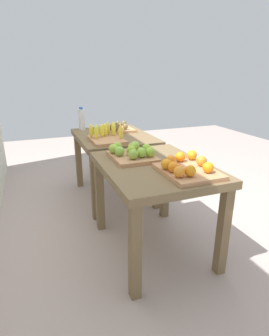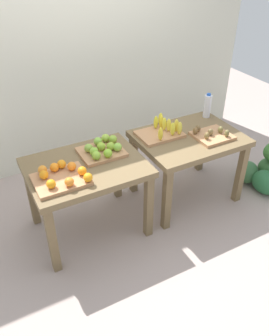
{
  "view_description": "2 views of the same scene",
  "coord_description": "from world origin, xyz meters",
  "px_view_note": "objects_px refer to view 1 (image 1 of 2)",
  "views": [
    {
      "loc": [
        -2.39,
        0.87,
        1.44
      ],
      "look_at": [
        0.01,
        -0.05,
        0.53
      ],
      "focal_mm": 29.42,
      "sensor_mm": 36.0,
      "label": 1
    },
    {
      "loc": [
        -1.37,
        -2.45,
        2.47
      ],
      "look_at": [
        -0.05,
        0.04,
        0.53
      ],
      "focal_mm": 37.16,
      "sensor_mm": 36.0,
      "label": 2
    }
  ],
  "objects_px": {
    "orange_bin": "(186,168)",
    "kiwi_bin": "(119,129)",
    "water_bottle": "(82,119)",
    "watermelon_pile": "(112,158)",
    "display_table_left": "(154,178)",
    "display_table_right": "(114,144)",
    "apple_bin": "(132,153)",
    "banana_crate": "(106,136)"
  },
  "relations": [
    {
      "from": "orange_bin",
      "to": "kiwi_bin",
      "type": "height_order",
      "value": "orange_bin"
    },
    {
      "from": "water_bottle",
      "to": "watermelon_pile",
      "type": "bearing_deg",
      "value": -45.08
    },
    {
      "from": "display_table_left",
      "to": "display_table_right",
      "type": "xyz_separation_m",
      "value": [
        1.12,
        0.0,
        0.0
      ]
    },
    {
      "from": "apple_bin",
      "to": "kiwi_bin",
      "type": "height_order",
      "value": "apple_bin"
    },
    {
      "from": "display_table_right",
      "to": "banana_crate",
      "type": "bearing_deg",
      "value": 148.21
    },
    {
      "from": "orange_bin",
      "to": "watermelon_pile",
      "type": "bearing_deg",
      "value": -3.05
    },
    {
      "from": "kiwi_bin",
      "to": "water_bottle",
      "type": "height_order",
      "value": "water_bottle"
    },
    {
      "from": "kiwi_bin",
      "to": "watermelon_pile",
      "type": "bearing_deg",
      "value": -9.21
    },
    {
      "from": "apple_bin",
      "to": "kiwi_bin",
      "type": "distance_m",
      "value": 1.11
    },
    {
      "from": "apple_bin",
      "to": "display_table_left",
      "type": "bearing_deg",
      "value": -153.47
    },
    {
      "from": "water_bottle",
      "to": "orange_bin",
      "type": "bearing_deg",
      "value": -167.44
    },
    {
      "from": "apple_bin",
      "to": "orange_bin",
      "type": "bearing_deg",
      "value": -153.5
    },
    {
      "from": "apple_bin",
      "to": "water_bottle",
      "type": "bearing_deg",
      "value": 7.15
    },
    {
      "from": "display_table_left",
      "to": "banana_crate",
      "type": "relative_size",
      "value": 2.36
    },
    {
      "from": "banana_crate",
      "to": "kiwi_bin",
      "type": "bearing_deg",
      "value": -33.42
    },
    {
      "from": "orange_bin",
      "to": "kiwi_bin",
      "type": "relative_size",
      "value": 1.28
    },
    {
      "from": "display_table_left",
      "to": "apple_bin",
      "type": "relative_size",
      "value": 2.54
    },
    {
      "from": "kiwi_bin",
      "to": "water_bottle",
      "type": "relative_size",
      "value": 1.32
    },
    {
      "from": "water_bottle",
      "to": "display_table_right",
      "type": "bearing_deg",
      "value": -146.99
    },
    {
      "from": "banana_crate",
      "to": "water_bottle",
      "type": "bearing_deg",
      "value": 11.05
    },
    {
      "from": "orange_bin",
      "to": "water_bottle",
      "type": "distance_m",
      "value": 1.84
    },
    {
      "from": "apple_bin",
      "to": "display_table_right",
      "type": "bearing_deg",
      "value": -6.72
    },
    {
      "from": "display_table_right",
      "to": "apple_bin",
      "type": "height_order",
      "value": "apple_bin"
    },
    {
      "from": "kiwi_bin",
      "to": "water_bottle",
      "type": "xyz_separation_m",
      "value": [
        0.24,
        0.4,
        0.1
      ]
    },
    {
      "from": "banana_crate",
      "to": "water_bottle",
      "type": "distance_m",
      "value": 0.67
    },
    {
      "from": "orange_bin",
      "to": "water_bottle",
      "type": "xyz_separation_m",
      "value": [
        1.79,
        0.4,
        0.09
      ]
    },
    {
      "from": "display_table_left",
      "to": "water_bottle",
      "type": "height_order",
      "value": "water_bottle"
    },
    {
      "from": "banana_crate",
      "to": "watermelon_pile",
      "type": "bearing_deg",
      "value": -18.58
    },
    {
      "from": "water_bottle",
      "to": "watermelon_pile",
      "type": "distance_m",
      "value": 1.03
    },
    {
      "from": "display_table_right",
      "to": "water_bottle",
      "type": "relative_size",
      "value": 3.82
    },
    {
      "from": "apple_bin",
      "to": "banana_crate",
      "type": "bearing_deg",
      "value": 3.28
    },
    {
      "from": "display_table_right",
      "to": "apple_bin",
      "type": "distance_m",
      "value": 0.93
    },
    {
      "from": "banana_crate",
      "to": "display_table_left",
      "type": "bearing_deg",
      "value": -170.69
    },
    {
      "from": "display_table_left",
      "to": "apple_bin",
      "type": "distance_m",
      "value": 0.29
    },
    {
      "from": "display_table_left",
      "to": "display_table_right",
      "type": "distance_m",
      "value": 1.12
    },
    {
      "from": "display_table_left",
      "to": "banana_crate",
      "type": "xyz_separation_m",
      "value": [
        0.89,
        0.15,
        0.16
      ]
    },
    {
      "from": "display_table_right",
      "to": "orange_bin",
      "type": "bearing_deg",
      "value": -174.73
    },
    {
      "from": "watermelon_pile",
      "to": "kiwi_bin",
      "type": "bearing_deg",
      "value": 170.79
    },
    {
      "from": "display_table_left",
      "to": "kiwi_bin",
      "type": "distance_m",
      "value": 1.31
    },
    {
      "from": "banana_crate",
      "to": "water_bottle",
      "type": "xyz_separation_m",
      "value": [
        0.65,
        0.13,
        0.08
      ]
    },
    {
      "from": "display_table_left",
      "to": "watermelon_pile",
      "type": "xyz_separation_m",
      "value": [
        2.06,
        -0.25,
        -0.47
      ]
    },
    {
      "from": "kiwi_bin",
      "to": "display_table_left",
      "type": "bearing_deg",
      "value": 174.44
    }
  ]
}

